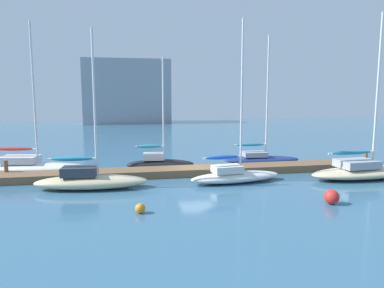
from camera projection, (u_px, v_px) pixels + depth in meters
ground_plane at (197, 174)px, 26.41m from camera, size 120.00×120.00×0.00m
dock_pier at (197, 171)px, 26.37m from camera, size 27.49×2.05×0.54m
dock_piling_near_end at (6, 170)px, 24.65m from camera, size 0.28×0.28×1.36m
dock_piling_far_end at (365, 161)px, 27.98m from camera, size 0.28×0.28×1.36m
sailboat_0 at (30, 166)px, 26.80m from camera, size 9.15×3.91×11.08m
sailboat_1 at (90, 179)px, 22.16m from camera, size 7.11×2.48×9.79m
sailboat_2 at (159, 162)px, 28.04m from camera, size 5.40×2.04×8.71m
sailboat_3 at (235, 174)px, 23.87m from camera, size 6.54×2.55×10.68m
sailboat_4 at (261, 157)px, 30.56m from camera, size 6.69×2.41×10.73m
sailboat_5 at (365, 170)px, 25.14m from camera, size 8.86×3.30×11.36m
mooring_buoy_orange at (140, 208)px, 17.62m from camera, size 0.51×0.51×0.51m
mooring_buoy_red at (332, 197)px, 19.10m from camera, size 0.79×0.79×0.79m
harbor_building_distant at (127, 92)px, 75.93m from camera, size 17.84×8.58×13.24m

